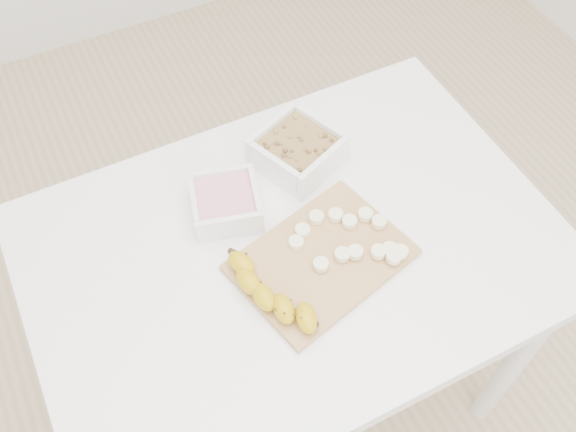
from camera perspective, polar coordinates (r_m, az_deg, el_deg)
name	(u,v)px	position (r m, az deg, el deg)	size (l,w,h in m)	color
ground	(293,388)	(1.89, 0.42, -15.06)	(3.50, 3.50, 0.00)	#C6AD89
table	(295,272)	(1.30, 0.59, -4.96)	(1.00, 0.70, 0.75)	white
bowl_yogurt	(226,203)	(1.24, -5.56, 1.19)	(0.16, 0.16, 0.06)	white
bowl_granola	(297,150)	(1.32, 0.85, 5.89)	(0.20, 0.20, 0.07)	white
cutting_board	(322,260)	(1.19, 3.00, -3.91)	(0.31, 0.22, 0.01)	tan
banana	(272,294)	(1.13, -1.42, -6.96)	(0.06, 0.21, 0.04)	#B9950A
banana_slices	(352,239)	(1.20, 5.67, -2.01)	(0.19, 0.17, 0.02)	#F6EDBC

